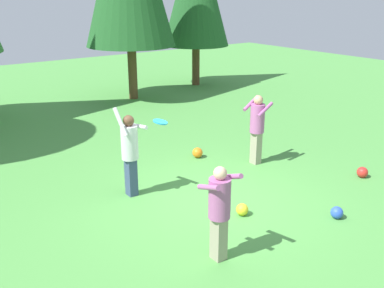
{
  "coord_description": "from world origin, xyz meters",
  "views": [
    {
      "loc": [
        -5.05,
        -6.17,
        4.01
      ],
      "look_at": [
        -0.01,
        0.63,
        1.05
      ],
      "focal_mm": 41.5,
      "sensor_mm": 36.0,
      "label": 1
    }
  ],
  "objects_px": {
    "person_catcher": "(219,206)",
    "ball_yellow": "(242,209)",
    "person_bystander": "(257,124)",
    "frisbee": "(160,122)",
    "ball_orange": "(198,153)",
    "person_thrower": "(130,148)",
    "ball_red": "(362,172)",
    "ball_blue": "(337,213)"
  },
  "relations": [
    {
      "from": "ball_red",
      "to": "ball_blue",
      "type": "relative_size",
      "value": 1.07
    },
    {
      "from": "ball_red",
      "to": "ball_yellow",
      "type": "xyz_separation_m",
      "value": [
        -3.38,
        0.3,
        -0.01
      ]
    },
    {
      "from": "ball_blue",
      "to": "frisbee",
      "type": "bearing_deg",
      "value": 136.91
    },
    {
      "from": "frisbee",
      "to": "ball_orange",
      "type": "bearing_deg",
      "value": 39.06
    },
    {
      "from": "ball_red",
      "to": "ball_yellow",
      "type": "bearing_deg",
      "value": 174.99
    },
    {
      "from": "person_bystander",
      "to": "ball_red",
      "type": "bearing_deg",
      "value": 110.69
    },
    {
      "from": "person_catcher",
      "to": "frisbee",
      "type": "xyz_separation_m",
      "value": [
        0.2,
        1.92,
        0.83
      ]
    },
    {
      "from": "ball_orange",
      "to": "ball_red",
      "type": "height_order",
      "value": "ball_orange"
    },
    {
      "from": "person_bystander",
      "to": "ball_red",
      "type": "distance_m",
      "value": 2.6
    },
    {
      "from": "person_catcher",
      "to": "ball_blue",
      "type": "relative_size",
      "value": 6.76
    },
    {
      "from": "person_catcher",
      "to": "ball_red",
      "type": "distance_m",
      "value": 4.74
    },
    {
      "from": "person_catcher",
      "to": "ball_red",
      "type": "relative_size",
      "value": 6.32
    },
    {
      "from": "person_catcher",
      "to": "ball_orange",
      "type": "xyz_separation_m",
      "value": [
        2.41,
        3.72,
        -0.79
      ]
    },
    {
      "from": "frisbee",
      "to": "ball_blue",
      "type": "height_order",
      "value": "frisbee"
    },
    {
      "from": "person_thrower",
      "to": "person_catcher",
      "type": "xyz_separation_m",
      "value": [
        -0.03,
        -2.83,
        -0.1
      ]
    },
    {
      "from": "frisbee",
      "to": "ball_blue",
      "type": "xyz_separation_m",
      "value": [
        2.39,
        -2.23,
        -1.63
      ]
    },
    {
      "from": "ball_orange",
      "to": "ball_blue",
      "type": "distance_m",
      "value": 4.03
    },
    {
      "from": "person_catcher",
      "to": "ball_yellow",
      "type": "height_order",
      "value": "person_catcher"
    },
    {
      "from": "ball_yellow",
      "to": "ball_blue",
      "type": "height_order",
      "value": "ball_yellow"
    },
    {
      "from": "ball_red",
      "to": "ball_blue",
      "type": "xyz_separation_m",
      "value": [
        -2.05,
        -0.83,
        -0.01
      ]
    },
    {
      "from": "person_thrower",
      "to": "frisbee",
      "type": "xyz_separation_m",
      "value": [
        0.16,
        -0.9,
        0.73
      ]
    },
    {
      "from": "person_thrower",
      "to": "ball_blue",
      "type": "bearing_deg",
      "value": 28.78
    },
    {
      "from": "frisbee",
      "to": "ball_blue",
      "type": "distance_m",
      "value": 3.65
    },
    {
      "from": "person_catcher",
      "to": "ball_yellow",
      "type": "xyz_separation_m",
      "value": [
        1.26,
        0.82,
        -0.8
      ]
    },
    {
      "from": "ball_red",
      "to": "person_catcher",
      "type": "bearing_deg",
      "value": -173.55
    },
    {
      "from": "person_catcher",
      "to": "ball_yellow",
      "type": "distance_m",
      "value": 1.7
    },
    {
      "from": "ball_blue",
      "to": "person_catcher",
      "type": "bearing_deg",
      "value": 173.22
    },
    {
      "from": "person_bystander",
      "to": "frisbee",
      "type": "relative_size",
      "value": 4.45
    },
    {
      "from": "ball_orange",
      "to": "ball_yellow",
      "type": "relative_size",
      "value": 1.12
    },
    {
      "from": "person_thrower",
      "to": "ball_orange",
      "type": "bearing_deg",
      "value": 100.25
    },
    {
      "from": "person_thrower",
      "to": "ball_orange",
      "type": "distance_m",
      "value": 2.69
    },
    {
      "from": "ball_yellow",
      "to": "person_bystander",
      "type": "bearing_deg",
      "value": 40.6
    },
    {
      "from": "person_catcher",
      "to": "frisbee",
      "type": "height_order",
      "value": "frisbee"
    },
    {
      "from": "ball_orange",
      "to": "ball_red",
      "type": "relative_size",
      "value": 1.06
    },
    {
      "from": "person_thrower",
      "to": "ball_orange",
      "type": "relative_size",
      "value": 7.21
    },
    {
      "from": "ball_red",
      "to": "ball_orange",
      "type": "bearing_deg",
      "value": 124.88
    },
    {
      "from": "person_thrower",
      "to": "person_catcher",
      "type": "relative_size",
      "value": 1.21
    },
    {
      "from": "person_thrower",
      "to": "ball_blue",
      "type": "relative_size",
      "value": 8.15
    },
    {
      "from": "person_thrower",
      "to": "ball_orange",
      "type": "height_order",
      "value": "person_thrower"
    },
    {
      "from": "ball_yellow",
      "to": "ball_orange",
      "type": "bearing_deg",
      "value": 68.34
    },
    {
      "from": "person_catcher",
      "to": "ball_red",
      "type": "xyz_separation_m",
      "value": [
        4.64,
        0.52,
        -0.8
      ]
    },
    {
      "from": "ball_red",
      "to": "ball_blue",
      "type": "distance_m",
      "value": 2.22
    }
  ]
}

